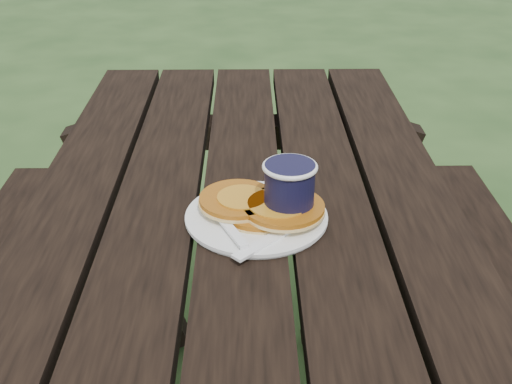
{
  "coord_description": "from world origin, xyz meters",
  "views": [
    {
      "loc": [
        0.01,
        -0.81,
        1.3
      ],
      "look_at": [
        0.02,
        0.11,
        0.8
      ],
      "focal_mm": 45.0,
      "sensor_mm": 36.0,
      "label": 1
    }
  ],
  "objects": [
    {
      "name": "plate",
      "position": [
        0.02,
        0.1,
        0.76
      ],
      "size": [
        0.27,
        0.27,
        0.01
      ],
      "primitive_type": "cylinder",
      "rotation": [
        0.0,
        0.0,
        0.22
      ],
      "color": "white",
      "rests_on": "picnic_table"
    },
    {
      "name": "pancake_stack",
      "position": [
        0.03,
        0.11,
        0.77
      ],
      "size": [
        0.21,
        0.16,
        0.04
      ],
      "rotation": [
        0.0,
        0.0,
        -0.07
      ],
      "color": "#B16214",
      "rests_on": "plate"
    },
    {
      "name": "knife",
      "position": [
        0.06,
        0.04,
        0.76
      ],
      "size": [
        0.14,
        0.14,
        0.0
      ],
      "primitive_type": "cube",
      "rotation": [
        0.0,
        0.0,
        -0.79
      ],
      "color": "white",
      "rests_on": "plate"
    },
    {
      "name": "fork",
      "position": [
        -0.02,
        0.05,
        0.77
      ],
      "size": [
        0.1,
        0.16,
        0.01
      ],
      "primitive_type": null,
      "rotation": [
        0.0,
        0.0,
        0.43
      ],
      "color": "white",
      "rests_on": "plate"
    },
    {
      "name": "coffee_cup",
      "position": [
        0.08,
        0.1,
        0.81
      ],
      "size": [
        0.09,
        0.09,
        0.1
      ],
      "rotation": [
        0.0,
        0.0,
        0.32
      ],
      "color": "black",
      "rests_on": "picnic_table"
    }
  ]
}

